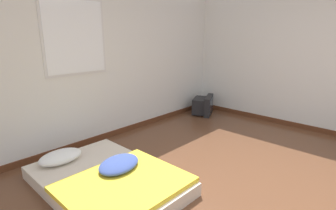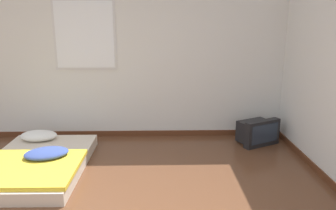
# 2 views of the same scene
# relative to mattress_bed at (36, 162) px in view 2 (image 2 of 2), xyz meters

# --- Properties ---
(wall_back) EXTENTS (7.71, 0.08, 2.60)m
(wall_back) POSITION_rel_mattress_bed_xyz_m (0.85, 1.27, 1.18)
(wall_back) COLOR silver
(wall_back) RESTS_ON ground_plane
(mattress_bed) EXTENTS (1.21, 1.77, 0.29)m
(mattress_bed) POSITION_rel_mattress_bed_xyz_m (0.00, 0.00, 0.00)
(mattress_bed) COLOR beige
(mattress_bed) RESTS_ON ground_plane
(crt_tv) EXTENTS (0.65, 0.58, 0.40)m
(crt_tv) POSITION_rel_mattress_bed_xyz_m (3.05, 0.85, 0.08)
(crt_tv) COLOR black
(crt_tv) RESTS_ON ground_plane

